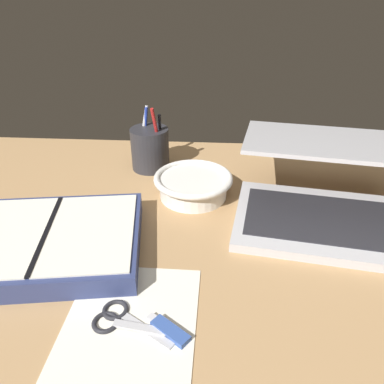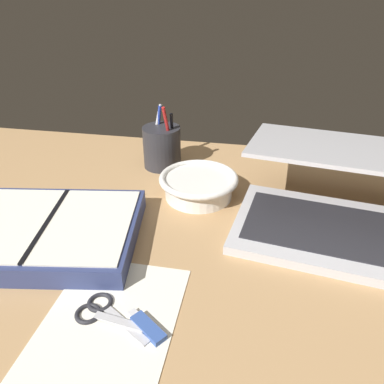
{
  "view_description": "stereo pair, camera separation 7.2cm",
  "coord_description": "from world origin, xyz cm",
  "px_view_note": "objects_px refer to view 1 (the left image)",
  "views": [
    {
      "loc": [
        7.53,
        -52.86,
        45.21
      ],
      "look_at": [
        3.51,
        8.85,
        9.0
      ],
      "focal_mm": 35.0,
      "sensor_mm": 36.0,
      "label": 1
    },
    {
      "loc": [
        14.64,
        -51.98,
        45.21
      ],
      "look_at": [
        3.51,
        8.85,
        9.0
      ],
      "focal_mm": 35.0,
      "sensor_mm": 36.0,
      "label": 2
    }
  ],
  "objects_px": {
    "scissors": "(119,319)",
    "planner": "(49,241)",
    "laptop": "(323,193)",
    "bowl": "(193,185)",
    "pen_cup": "(150,148)"
  },
  "relations": [
    {
      "from": "scissors",
      "to": "planner",
      "type": "bearing_deg",
      "value": 157.39
    },
    {
      "from": "laptop",
      "to": "bowl",
      "type": "distance_m",
      "value": 0.27
    },
    {
      "from": "laptop",
      "to": "scissors",
      "type": "xyz_separation_m",
      "value": [
        -0.35,
        -0.29,
        -0.05
      ]
    },
    {
      "from": "pen_cup",
      "to": "planner",
      "type": "bearing_deg",
      "value": -110.49
    },
    {
      "from": "laptop",
      "to": "pen_cup",
      "type": "bearing_deg",
      "value": 161.1
    },
    {
      "from": "bowl",
      "to": "planner",
      "type": "height_order",
      "value": "bowl"
    },
    {
      "from": "laptop",
      "to": "bowl",
      "type": "relative_size",
      "value": 2.23
    },
    {
      "from": "bowl",
      "to": "laptop",
      "type": "bearing_deg",
      "value": -13.44
    },
    {
      "from": "bowl",
      "to": "pen_cup",
      "type": "distance_m",
      "value": 0.18
    },
    {
      "from": "scissors",
      "to": "pen_cup",
      "type": "bearing_deg",
      "value": 113.97
    },
    {
      "from": "laptop",
      "to": "bowl",
      "type": "height_order",
      "value": "laptop"
    },
    {
      "from": "laptop",
      "to": "pen_cup",
      "type": "height_order",
      "value": "pen_cup"
    },
    {
      "from": "laptop",
      "to": "pen_cup",
      "type": "distance_m",
      "value": 0.43
    },
    {
      "from": "planner",
      "to": "scissors",
      "type": "xyz_separation_m",
      "value": [
        0.16,
        -0.15,
        -0.02
      ]
    },
    {
      "from": "pen_cup",
      "to": "planner",
      "type": "distance_m",
      "value": 0.37
    }
  ]
}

